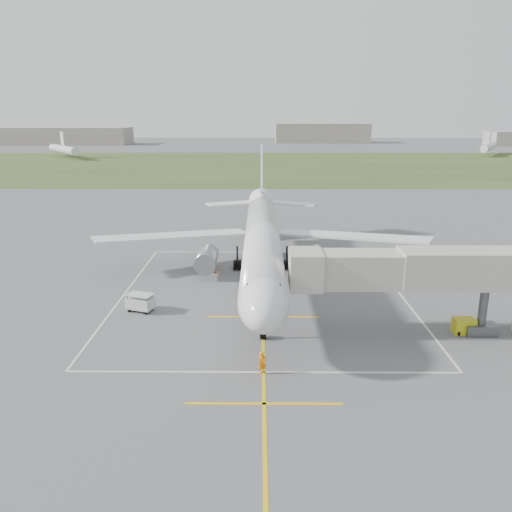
{
  "coord_description": "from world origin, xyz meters",
  "views": [
    {
      "loc": [
        -0.33,
        -51.65,
        17.54
      ],
      "look_at": [
        -0.64,
        -4.0,
        4.0
      ],
      "focal_mm": 35.0,
      "sensor_mm": 36.0,
      "label": 1
    }
  ],
  "objects_px": {
    "baggage_cart": "(140,302)",
    "ramp_worker_wing": "(215,265)",
    "airliner": "(262,241)",
    "jet_bridge": "(458,280)",
    "gpu_unit": "(464,326)",
    "ramp_worker_nose": "(262,363)"
  },
  "relations": [
    {
      "from": "baggage_cart",
      "to": "ramp_worker_wing",
      "type": "bearing_deg",
      "value": 82.81
    },
    {
      "from": "airliner",
      "to": "baggage_cart",
      "type": "distance_m",
      "value": 15.14
    },
    {
      "from": "airliner",
      "to": "jet_bridge",
      "type": "distance_m",
      "value": 21.22
    },
    {
      "from": "gpu_unit",
      "to": "airliner",
      "type": "bearing_deg",
      "value": 138.18
    },
    {
      "from": "baggage_cart",
      "to": "ramp_worker_nose",
      "type": "relative_size",
      "value": 1.64
    },
    {
      "from": "ramp_worker_wing",
      "to": "airliner",
      "type": "bearing_deg",
      "value": -142.02
    },
    {
      "from": "airliner",
      "to": "ramp_worker_wing",
      "type": "bearing_deg",
      "value": 156.15
    },
    {
      "from": "airliner",
      "to": "jet_bridge",
      "type": "relative_size",
      "value": 2.0
    },
    {
      "from": "airliner",
      "to": "baggage_cart",
      "type": "relative_size",
      "value": 17.25
    },
    {
      "from": "airliner",
      "to": "baggage_cart",
      "type": "xyz_separation_m",
      "value": [
        -11.31,
        -9.41,
        -3.55
      ]
    },
    {
      "from": "airliner",
      "to": "ramp_worker_nose",
      "type": "bearing_deg",
      "value": -90.28
    },
    {
      "from": "gpu_unit",
      "to": "ramp_worker_nose",
      "type": "distance_m",
      "value": 18.15
    },
    {
      "from": "ramp_worker_nose",
      "to": "ramp_worker_wing",
      "type": "xyz_separation_m",
      "value": [
        -5.29,
        23.34,
        0.11
      ]
    },
    {
      "from": "jet_bridge",
      "to": "ramp_worker_wing",
      "type": "xyz_separation_m",
      "value": [
        -21.12,
        16.64,
        -3.8
      ]
    },
    {
      "from": "airliner",
      "to": "baggage_cart",
      "type": "height_order",
      "value": "airliner"
    },
    {
      "from": "jet_bridge",
      "to": "ramp_worker_nose",
      "type": "xyz_separation_m",
      "value": [
        -15.82,
        -6.7,
        -3.92
      ]
    },
    {
      "from": "jet_bridge",
      "to": "baggage_cart",
      "type": "height_order",
      "value": "jet_bridge"
    },
    {
      "from": "airliner",
      "to": "jet_bridge",
      "type": "height_order",
      "value": "airliner"
    },
    {
      "from": "baggage_cart",
      "to": "ramp_worker_nose",
      "type": "height_order",
      "value": "ramp_worker_nose"
    },
    {
      "from": "jet_bridge",
      "to": "gpu_unit",
      "type": "relative_size",
      "value": 13.37
    },
    {
      "from": "airliner",
      "to": "gpu_unit",
      "type": "xyz_separation_m",
      "value": [
        16.69,
        -14.08,
        -3.76
      ]
    },
    {
      "from": "ramp_worker_nose",
      "to": "jet_bridge",
      "type": "bearing_deg",
      "value": 0.38
    }
  ]
}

